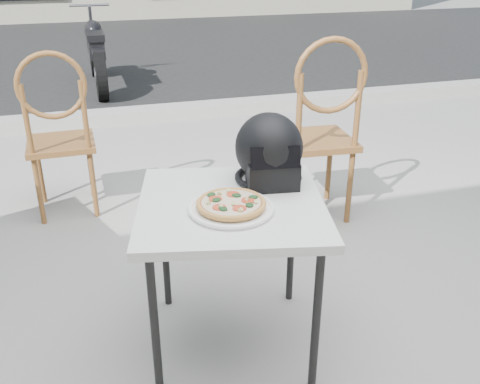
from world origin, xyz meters
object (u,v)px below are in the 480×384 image
object	(u,v)px
cafe_chair_main	(321,122)
cafe_chair_side	(58,127)
cafe_table_main	(231,216)
pizza	(231,203)
plate	(231,208)
motorcycle	(96,53)
helmet	(269,152)

from	to	relation	value
cafe_chair_main	cafe_chair_side	size ratio (longest dim) A/B	1.08
cafe_table_main	cafe_chair_main	bearing A→B (deg)	49.55
pizza	cafe_chair_side	xyz separation A→B (m)	(-0.66, 1.58, -0.13)
cafe_table_main	plate	xyz separation A→B (m)	(-0.02, -0.07, 0.07)
plate	pizza	distance (m)	0.02
cafe_chair_main	motorcycle	size ratio (longest dim) A/B	0.62
cafe_chair_main	cafe_chair_side	xyz separation A→B (m)	(-1.52, 0.52, -0.05)
cafe_table_main	cafe_chair_side	xyz separation A→B (m)	(-0.68, 1.51, -0.03)
pizza	motorcycle	bearing A→B (deg)	93.03
cafe_table_main	plate	size ratio (longest dim) A/B	2.13
cafe_chair_main	cafe_chair_side	bearing A→B (deg)	-14.22
plate	helmet	size ratio (longest dim) A/B	1.22
cafe_chair_main	motorcycle	distance (m)	4.17
pizza	cafe_chair_side	bearing A→B (deg)	112.55
plate	cafe_chair_main	distance (m)	1.37
helmet	motorcycle	world-z (taller)	helmet
pizza	helmet	xyz separation A→B (m)	(0.23, 0.23, 0.10)
cafe_chair_main	cafe_chair_side	world-z (taller)	cafe_chair_main
cafe_chair_main	motorcycle	bearing A→B (deg)	-69.64
plate	pizza	bearing A→B (deg)	55.48
plate	pizza	world-z (taller)	pizza
helmet	cafe_chair_side	bearing A→B (deg)	131.28
cafe_table_main	cafe_chair_main	world-z (taller)	cafe_chair_main
pizza	helmet	world-z (taller)	helmet
plate	cafe_table_main	bearing A→B (deg)	73.72
helmet	cafe_chair_side	distance (m)	1.63
pizza	cafe_chair_main	size ratio (longest dim) A/B	0.29
cafe_table_main	motorcycle	world-z (taller)	motorcycle
cafe_chair_side	cafe_table_main	bearing A→B (deg)	113.30
cafe_table_main	pizza	bearing A→B (deg)	-106.23
cafe_table_main	cafe_chair_side	bearing A→B (deg)	114.25
motorcycle	helmet	bearing A→B (deg)	-84.47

